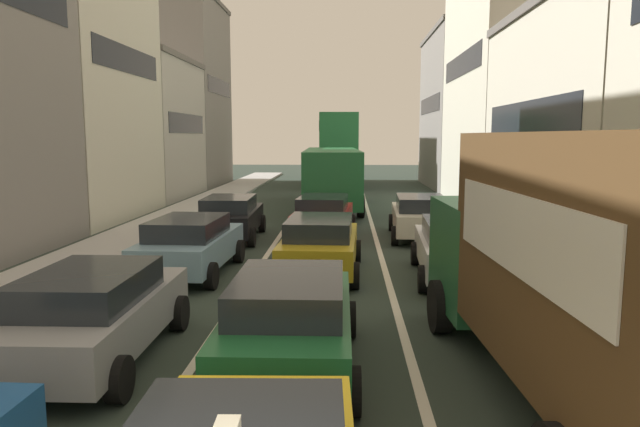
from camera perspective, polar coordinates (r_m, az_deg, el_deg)
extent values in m
cube|color=#B5B5B5|center=(23.88, -15.38, -1.00)|extent=(2.60, 64.00, 0.14)
cube|color=silver|center=(22.85, -3.35, -1.29)|extent=(0.16, 60.00, 0.01)
cube|color=silver|center=(22.75, 5.20, -1.34)|extent=(0.16, 60.00, 0.01)
cube|color=beige|center=(27.65, -25.26, 12.21)|extent=(7.00, 8.70, 12.19)
cube|color=black|center=(26.30, -18.34, 14.15)|extent=(0.02, 7.04, 1.10)
cube|color=#B2ADA3|center=(35.58, -18.41, 7.77)|extent=(7.00, 8.70, 7.74)
cube|color=black|center=(34.50, -12.92, 8.62)|extent=(0.02, 7.04, 1.10)
cube|color=#66605B|center=(35.85, -18.69, 14.20)|extent=(7.20, 8.70, 0.30)
cube|color=gray|center=(44.01, -14.40, 11.13)|extent=(7.00, 8.70, 12.84)
cube|color=black|center=(43.18, -9.86, 12.18)|extent=(0.02, 7.04, 1.10)
cube|color=#66605B|center=(44.92, -14.69, 19.52)|extent=(7.20, 8.70, 0.30)
cube|color=gray|center=(42.02, 15.52, 9.58)|extent=(7.00, 10.90, 10.35)
cube|color=black|center=(41.41, 10.72, 10.47)|extent=(0.02, 8.80, 1.10)
cube|color=#66605B|center=(42.56, 15.79, 16.76)|extent=(7.20, 10.90, 0.30)
cube|color=beige|center=(31.48, 20.15, 12.46)|extent=(7.00, 10.90, 12.89)
cube|color=black|center=(30.70, 13.75, 14.05)|extent=(0.02, 8.80, 1.10)
cube|color=beige|center=(21.09, 28.84, 7.21)|extent=(7.00, 10.90, 7.46)
cube|color=black|center=(19.81, 19.65, 8.82)|extent=(0.02, 8.80, 1.10)
cube|color=#1E5933|center=(10.82, 18.19, -3.99)|extent=(2.51, 2.51, 1.90)
cube|color=black|center=(11.89, 16.44, -1.04)|extent=(2.02, 0.13, 0.70)
cube|color=#51381E|center=(7.28, 27.75, -3.99)|extent=(2.66, 5.55, 2.80)
cube|color=white|center=(6.75, 18.73, -1.95)|extent=(0.24, 4.48, 0.90)
cylinder|color=black|center=(10.81, 11.72, -8.96)|extent=(0.35, 0.97, 0.96)
cylinder|color=black|center=(11.54, 23.59, -8.38)|extent=(0.35, 0.97, 0.96)
cube|color=#19592D|center=(8.96, -2.94, -11.03)|extent=(1.83, 4.31, 0.70)
cube|color=#1E2328|center=(8.61, -3.09, -7.92)|extent=(1.60, 2.42, 0.52)
cylinder|color=black|center=(10.56, -7.27, -10.16)|extent=(0.22, 0.64, 0.64)
cylinder|color=black|center=(10.43, 2.93, -10.35)|extent=(0.22, 0.64, 0.64)
cylinder|color=black|center=(7.88, -10.89, -16.59)|extent=(0.22, 0.64, 0.64)
cylinder|color=black|center=(7.70, 3.21, -17.07)|extent=(0.22, 0.64, 0.64)
cube|color=gray|center=(9.94, -21.21, -9.65)|extent=(1.85, 4.32, 0.70)
cube|color=#1E2328|center=(9.62, -21.84, -6.80)|extent=(1.61, 2.42, 0.52)
cylinder|color=black|center=(11.68, -22.49, -8.94)|extent=(0.23, 0.64, 0.64)
cylinder|color=black|center=(11.06, -13.66, -9.50)|extent=(0.23, 0.64, 0.64)
cylinder|color=black|center=(8.45, -19.16, -15.17)|extent=(0.23, 0.64, 0.64)
cube|color=#B29319|center=(14.93, 0.04, -3.45)|extent=(1.95, 4.36, 0.70)
cube|color=#1E2328|center=(14.64, -0.02, -1.44)|extent=(1.67, 2.46, 0.52)
cylinder|color=black|center=(16.52, -2.74, -3.61)|extent=(0.24, 0.65, 0.64)
cylinder|color=black|center=(16.39, 3.67, -3.71)|extent=(0.24, 0.65, 0.64)
cylinder|color=black|center=(13.69, -4.32, -5.98)|extent=(0.24, 0.65, 0.64)
cylinder|color=black|center=(13.53, 3.44, -6.14)|extent=(0.24, 0.65, 0.64)
cube|color=#759EB7|center=(15.28, -12.58, -3.37)|extent=(1.95, 4.36, 0.70)
cube|color=#1E2328|center=(15.00, -12.87, -1.42)|extent=(1.67, 2.46, 0.52)
cylinder|color=black|center=(16.99, -14.06, -3.52)|extent=(0.24, 0.65, 0.64)
cylinder|color=black|center=(16.50, -7.98, -3.70)|extent=(0.24, 0.65, 0.64)
cylinder|color=black|center=(14.32, -17.81, -5.73)|extent=(0.24, 0.65, 0.64)
cylinder|color=black|center=(13.73, -10.66, -6.06)|extent=(0.24, 0.65, 0.64)
cube|color=#A51E1E|center=(20.21, 0.34, -0.54)|extent=(2.08, 4.41, 0.70)
cube|color=#1E2328|center=(19.94, 0.29, 0.97)|extent=(1.74, 2.51, 0.52)
cylinder|color=black|center=(21.80, -1.66, -0.87)|extent=(0.26, 0.65, 0.64)
cylinder|color=black|center=(21.63, 3.18, -0.95)|extent=(0.26, 0.65, 0.64)
cylinder|color=black|center=(18.95, -2.89, -2.16)|extent=(0.26, 0.65, 0.64)
cylinder|color=black|center=(18.75, 2.67, -2.27)|extent=(0.26, 0.65, 0.64)
cube|color=black|center=(20.23, -8.81, -0.62)|extent=(1.93, 4.35, 0.70)
cube|color=#1E2328|center=(19.97, -8.93, 0.89)|extent=(1.66, 2.46, 0.52)
cylinder|color=black|center=(21.87, -10.53, -0.97)|extent=(0.24, 0.65, 0.64)
cylinder|color=black|center=(21.59, -5.73, -0.99)|extent=(0.24, 0.65, 0.64)
cylinder|color=black|center=(19.05, -12.25, -2.28)|extent=(0.24, 0.65, 0.64)
cylinder|color=black|center=(18.72, -6.75, -2.33)|extent=(0.24, 0.65, 0.64)
cube|color=silver|center=(14.85, 13.28, -3.71)|extent=(2.04, 4.39, 0.70)
cube|color=#1E2328|center=(14.56, 13.45, -1.70)|extent=(1.71, 2.49, 0.52)
cylinder|color=black|center=(16.26, 9.35, -3.89)|extent=(0.26, 0.65, 0.64)
cylinder|color=black|center=(16.48, 15.77, -3.93)|extent=(0.26, 0.65, 0.64)
cylinder|color=black|center=(13.41, 10.12, -6.37)|extent=(0.26, 0.65, 0.64)
cylinder|color=black|center=(13.68, 17.88, -6.35)|extent=(0.26, 0.65, 0.64)
cube|color=beige|center=(20.49, 9.81, -0.54)|extent=(1.98, 4.37, 0.70)
cube|color=#1E2328|center=(20.22, 9.89, 0.95)|extent=(1.69, 2.47, 0.52)
cylinder|color=black|center=(21.93, 7.08, -0.88)|extent=(0.25, 0.65, 0.64)
cylinder|color=black|center=(22.07, 11.86, -0.93)|extent=(0.25, 0.65, 0.64)
cylinder|color=black|center=(19.04, 7.38, -2.17)|extent=(0.25, 0.65, 0.64)
cylinder|color=black|center=(19.20, 12.88, -2.22)|extent=(0.25, 0.65, 0.64)
cube|color=#1E6033|center=(28.27, 1.16, 3.89)|extent=(2.84, 10.58, 2.40)
cube|color=black|center=(28.25, 1.16, 4.62)|extent=(2.85, 9.95, 0.70)
cylinder|color=black|center=(32.15, -1.13, 2.19)|extent=(0.33, 1.01, 1.00)
cylinder|color=black|center=(32.16, 3.33, 2.18)|extent=(0.33, 1.01, 1.00)
cylinder|color=black|center=(25.26, -1.63, 0.71)|extent=(0.33, 1.01, 1.00)
cylinder|color=black|center=(25.28, 4.04, 0.70)|extent=(0.33, 1.01, 1.00)
cube|color=#1E6033|center=(42.19, 1.63, 5.11)|extent=(2.99, 10.61, 2.40)
cube|color=black|center=(42.18, 1.63, 5.60)|extent=(2.99, 9.98, 0.70)
cube|color=#1E6033|center=(42.15, 1.64, 8.21)|extent=(2.99, 10.61, 2.16)
cube|color=black|center=(42.16, 1.64, 8.54)|extent=(2.99, 9.98, 0.64)
cylinder|color=black|center=(46.01, -0.08, 3.83)|extent=(0.35, 1.01, 1.00)
cylinder|color=black|center=(46.08, 3.04, 3.82)|extent=(0.35, 1.01, 1.00)
cylinder|color=black|center=(39.10, -0.08, 3.16)|extent=(0.35, 1.01, 1.00)
cylinder|color=black|center=(39.18, 3.59, 3.15)|extent=(0.35, 1.01, 1.00)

